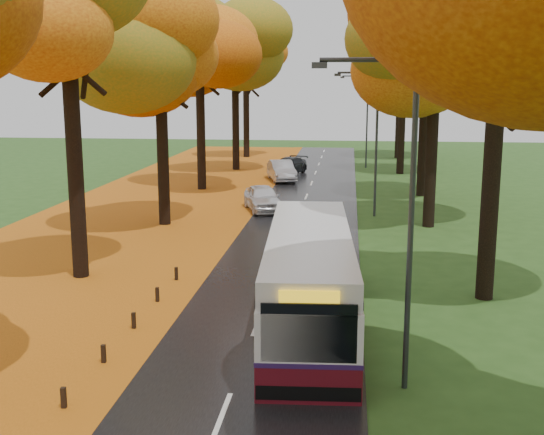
% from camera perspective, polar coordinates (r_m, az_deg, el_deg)
% --- Properties ---
extents(road, '(6.50, 90.00, 0.04)m').
position_cam_1_polar(road, '(33.86, 1.71, -1.32)').
color(road, black).
rests_on(road, ground).
extents(centre_line, '(0.12, 90.00, 0.01)m').
position_cam_1_polar(centre_line, '(33.85, 1.71, -1.28)').
color(centre_line, silver).
rests_on(centre_line, road).
extents(leaf_verge, '(12.00, 90.00, 0.02)m').
position_cam_1_polar(leaf_verge, '(35.73, -12.83, -0.95)').
color(leaf_verge, '#91480D').
rests_on(leaf_verge, ground).
extents(leaf_drift, '(0.90, 90.00, 0.01)m').
position_cam_1_polar(leaf_drift, '(34.23, -3.38, -1.16)').
color(leaf_drift, '#CB6A14').
rests_on(leaf_drift, road).
extents(trees_left, '(9.20, 74.00, 13.88)m').
position_cam_1_polar(trees_left, '(36.43, -9.61, 14.48)').
color(trees_left, black).
rests_on(trees_left, ground).
extents(trees_right, '(9.30, 74.20, 13.96)m').
position_cam_1_polar(trees_right, '(35.20, 14.23, 14.67)').
color(trees_right, black).
rests_on(trees_right, ground).
extents(bollard_row, '(0.11, 23.51, 0.52)m').
position_cam_1_polar(bollard_row, '(15.87, -18.96, -16.15)').
color(bollard_row, black).
rests_on(bollard_row, ground).
extents(streetlamp_near, '(2.45, 0.18, 8.00)m').
position_cam_1_polar(streetlamp_near, '(16.20, 10.74, 1.51)').
color(streetlamp_near, '#333538').
rests_on(streetlamp_near, ground).
extents(streetlamp_mid, '(2.45, 0.18, 8.00)m').
position_cam_1_polar(streetlamp_mid, '(38.04, 8.37, 7.11)').
color(streetlamp_mid, '#333538').
rests_on(streetlamp_mid, ground).
extents(streetlamp_far, '(2.45, 0.18, 8.00)m').
position_cam_1_polar(streetlamp_far, '(60.00, 7.73, 8.61)').
color(streetlamp_far, '#333538').
rests_on(streetlamp_far, ground).
extents(bus, '(3.14, 11.15, 2.90)m').
position_cam_1_polar(bus, '(20.99, 3.14, -4.92)').
color(bus, '#500C15').
rests_on(bus, road).
extents(car_white, '(3.04, 4.68, 1.48)m').
position_cam_1_polar(car_white, '(39.60, -0.77, 1.65)').
color(car_white, silver).
rests_on(car_white, road).
extents(car_silver, '(2.79, 4.89, 1.52)m').
position_cam_1_polar(car_silver, '(51.68, 0.80, 3.94)').
color(car_silver, '#95979C').
rests_on(car_silver, road).
extents(car_dark, '(3.29, 4.97, 1.34)m').
position_cam_1_polar(car_dark, '(55.42, 1.36, 4.34)').
color(car_dark, black).
rests_on(car_dark, road).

